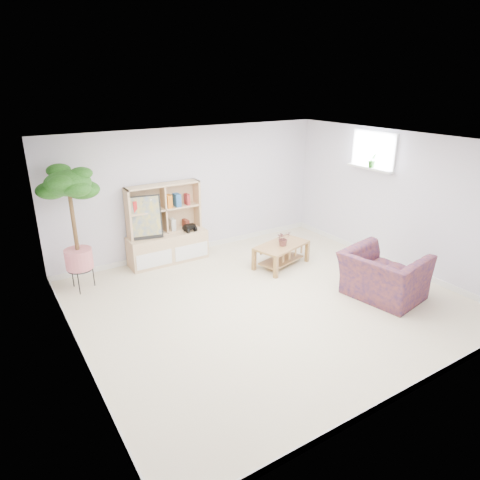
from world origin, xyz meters
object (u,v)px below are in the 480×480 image
floor_tree (75,230)px  coffee_table (281,255)px  armchair (384,272)px  storage_unit (167,224)px

floor_tree → coffee_table: bearing=-16.4°
armchair → floor_tree: bearing=44.4°
storage_unit → coffee_table: storage_unit is taller
armchair → coffee_table: bearing=8.2°
storage_unit → floor_tree: (-1.64, -0.30, 0.28)m
storage_unit → armchair: (2.26, -3.06, -0.31)m
storage_unit → coffee_table: size_ratio=1.44×
coffee_table → floor_tree: (-3.30, 0.97, 0.80)m
floor_tree → armchair: size_ratio=1.78×
storage_unit → armchair: bearing=-53.6°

